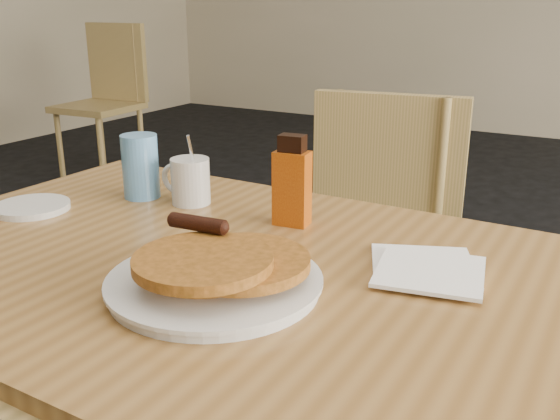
% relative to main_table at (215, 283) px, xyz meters
% --- Properties ---
extents(main_table, '(1.20, 0.82, 0.75)m').
position_rel_main_table_xyz_m(main_table, '(0.00, 0.00, 0.00)').
color(main_table, olive).
rests_on(main_table, floor).
extents(chair_main_far, '(0.46, 0.47, 0.90)m').
position_rel_main_table_xyz_m(chair_main_far, '(-0.02, 0.73, -0.17)').
color(chair_main_far, '#A88A4F').
rests_on(chair_main_far, floor).
extents(chair_wall_extra, '(0.48, 0.48, 0.99)m').
position_rel_main_table_xyz_m(chair_wall_extra, '(-2.46, 2.25, -0.11)').
color(chair_wall_extra, '#A88A4F').
rests_on(chair_wall_extra, floor).
extents(pancake_plate, '(0.30, 0.30, 0.09)m').
position_rel_main_table_xyz_m(pancake_plate, '(0.07, -0.09, 0.07)').
color(pancake_plate, silver).
rests_on(pancake_plate, main_table).
extents(coffee_mug, '(0.11, 0.08, 0.14)m').
position_rel_main_table_xyz_m(coffee_mug, '(-0.20, 0.20, 0.09)').
color(coffee_mug, silver).
rests_on(coffee_mug, main_table).
extents(syrup_bottle, '(0.07, 0.05, 0.16)m').
position_rel_main_table_xyz_m(syrup_bottle, '(0.03, 0.20, 0.12)').
color(syrup_bottle, maroon).
rests_on(syrup_bottle, main_table).
extents(napkin_stack, '(0.20, 0.21, 0.01)m').
position_rel_main_table_xyz_m(napkin_stack, '(0.30, 0.11, 0.05)').
color(napkin_stack, white).
rests_on(napkin_stack, main_table).
extents(blue_tumbler, '(0.07, 0.07, 0.13)m').
position_rel_main_table_xyz_m(blue_tumbler, '(-0.31, 0.19, 0.11)').
color(blue_tumbler, '#5793CD').
rests_on(blue_tumbler, main_table).
extents(side_saucer, '(0.18, 0.18, 0.01)m').
position_rel_main_table_xyz_m(side_saucer, '(-0.44, 0.02, 0.05)').
color(side_saucer, silver).
rests_on(side_saucer, main_table).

